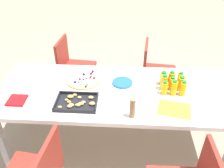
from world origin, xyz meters
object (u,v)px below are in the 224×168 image
object	(u,v)px
juice_bottle_2	(163,78)
snack_tray	(77,102)
paper_folder	(174,109)
fruit_pizza	(84,79)
napkin_stack	(17,100)
juice_bottle_6	(183,89)
juice_bottle_0	(180,79)
juice_bottle_1	(171,79)
juice_bottle_7	(174,88)
cardboard_tube	(133,108)
juice_bottle_3	(181,84)
chair_near_right	(72,65)
plate_stack	(122,83)
juice_bottle_8	(165,88)
juice_bottle_4	(172,84)
party_table	(116,96)
juice_bottle_5	(164,83)

from	to	relation	value
juice_bottle_2	snack_tray	distance (m)	0.82
juice_bottle_2	paper_folder	bearing A→B (deg)	98.82
fruit_pizza	juice_bottle_2	bearing A→B (deg)	178.68
juice_bottle_2	napkin_stack	xyz separation A→B (m)	(1.26, 0.33, -0.06)
juice_bottle_6	fruit_pizza	world-z (taller)	juice_bottle_6
juice_bottle_2	fruit_pizza	world-z (taller)	juice_bottle_2
napkin_stack	paper_folder	distance (m)	1.32
juice_bottle_0	paper_folder	size ratio (longest dim) A/B	0.54
juice_bottle_1	juice_bottle_7	size ratio (longest dim) A/B	1.01
juice_bottle_1	cardboard_tube	size ratio (longest dim) A/B	0.86
juice_bottle_1	juice_bottle_3	xyz separation A→B (m)	(-0.08, 0.07, -0.00)
chair_near_right	paper_folder	xyz separation A→B (m)	(-1.07, 1.05, 0.23)
juice_bottle_2	snack_tray	size ratio (longest dim) A/B	0.40
chair_near_right	napkin_stack	bearing A→B (deg)	-8.20
fruit_pizza	juice_bottle_6	bearing A→B (deg)	169.01
juice_bottle_2	fruit_pizza	distance (m)	0.75
juice_bottle_3	juice_bottle_7	world-z (taller)	juice_bottle_7
juice_bottle_6	paper_folder	bearing A→B (deg)	64.33
snack_tray	paper_folder	xyz separation A→B (m)	(-0.80, 0.03, -0.01)
juice_bottle_0	fruit_pizza	world-z (taller)	juice_bottle_0
chair_near_right	juice_bottle_2	world-z (taller)	juice_bottle_2
juice_bottle_3	plate_stack	xyz separation A→B (m)	(0.53, -0.07, -0.06)
juice_bottle_2	paper_folder	distance (m)	0.37
juice_bottle_3	juice_bottle_6	xyz separation A→B (m)	(-0.00, 0.08, 0.00)
juice_bottle_0	juice_bottle_6	xyz separation A→B (m)	(0.00, 0.15, 0.00)
juice_bottle_3	juice_bottle_7	xyz separation A→B (m)	(0.08, 0.08, 0.00)
juice_bottle_1	paper_folder	world-z (taller)	juice_bottle_1
juice_bottle_6	juice_bottle_8	distance (m)	0.16
juice_bottle_4	chair_near_right	bearing A→B (deg)	-35.39
juice_bottle_7	fruit_pizza	distance (m)	0.84
fruit_pizza	cardboard_tube	world-z (taller)	cardboard_tube
party_table	juice_bottle_3	xyz separation A→B (m)	(-0.59, -0.04, 0.13)
juice_bottle_6	fruit_pizza	xyz separation A→B (m)	(0.90, -0.17, -0.05)
juice_bottle_0	plate_stack	size ratio (longest dim) A/B	0.74
juice_bottle_4	juice_bottle_3	bearing A→B (deg)	-177.69
juice_bottle_3	plate_stack	bearing A→B (deg)	-7.32
juice_bottle_0	cardboard_tube	distance (m)	0.64
juice_bottle_3	juice_bottle_5	world-z (taller)	juice_bottle_5
juice_bottle_5	paper_folder	xyz separation A→B (m)	(-0.06, 0.28, -0.07)
juice_bottle_0	juice_bottle_4	distance (m)	0.11
juice_bottle_0	juice_bottle_5	size ratio (longest dim) A/B	0.93
fruit_pizza	paper_folder	xyz separation A→B (m)	(-0.80, 0.38, -0.01)
chair_near_right	snack_tray	world-z (taller)	chair_near_right
juice_bottle_6	juice_bottle_2	bearing A→B (deg)	-45.63
juice_bottle_6	juice_bottle_8	bearing A→B (deg)	-2.12
party_table	fruit_pizza	bearing A→B (deg)	-24.45
juice_bottle_8	paper_folder	size ratio (longest dim) A/B	0.51
juice_bottle_7	cardboard_tube	bearing A→B (deg)	40.75
juice_bottle_4	juice_bottle_6	distance (m)	0.11
juice_bottle_4	juice_bottle_1	bearing A→B (deg)	-92.78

